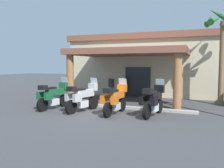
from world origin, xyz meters
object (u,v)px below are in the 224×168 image
object	(u,v)px
motorcycle_black	(153,100)
palm_tree_near_portico	(223,31)
pedestrian	(111,86)
motel_building	(146,64)
motorcycle_silver	(82,97)
motorcycle_green	(53,96)
motorcycle_orange	(115,99)

from	to	relation	value
motorcycle_black	palm_tree_near_portico	size ratio (longest dim) A/B	0.41
palm_tree_near_portico	pedestrian	bearing A→B (deg)	-175.54
pedestrian	palm_tree_near_portico	xyz separation A→B (m)	(6.48, 0.51, 3.18)
motel_building	motorcycle_black	size ratio (longest dim) A/B	5.23
motel_building	motorcycle_silver	distance (m)	8.80
motorcycle_green	motorcycle_orange	xyz separation A→B (m)	(3.41, 0.03, 0.00)
motorcycle_orange	palm_tree_near_portico	bearing A→B (deg)	-41.82
motorcycle_green	pedestrian	world-z (taller)	pedestrian
motorcycle_silver	palm_tree_near_portico	size ratio (longest dim) A/B	0.40
motorcycle_black	palm_tree_near_portico	xyz separation A→B (m)	(2.88, 4.25, 3.40)
motorcycle_orange	palm_tree_near_portico	distance (m)	7.31
motel_building	motorcycle_orange	size ratio (longest dim) A/B	5.21
motorcycle_silver	motorcycle_black	distance (m)	3.42
motorcycle_black	motorcycle_green	bearing A→B (deg)	101.40
motorcycle_orange	motel_building	bearing A→B (deg)	8.69
motel_building	motorcycle_green	distance (m)	9.12
pedestrian	motorcycle_orange	bearing A→B (deg)	49.68
motorcycle_orange	pedestrian	bearing A→B (deg)	28.49
motorcycle_green	motel_building	bearing A→B (deg)	-9.75
motel_building	palm_tree_near_portico	size ratio (longest dim) A/B	2.14
motorcycle_black	motorcycle_silver	bearing A→B (deg)	103.41
motorcycle_green	pedestrian	bearing A→B (deg)	-13.14
motorcycle_silver	pedestrian	distance (m)	4.10
motorcycle_black	pedestrian	distance (m)	5.20
motorcycle_green	motorcycle_orange	bearing A→B (deg)	-82.24
motorcycle_orange	motorcycle_black	bearing A→B (deg)	-76.45
motorcycle_black	pedestrian	world-z (taller)	pedestrian
motorcycle_black	pedestrian	size ratio (longest dim) A/B	1.37
motorcycle_green	palm_tree_near_portico	xyz separation A→B (m)	(7.99, 4.59, 3.40)
motorcycle_silver	motorcycle_orange	bearing A→B (deg)	-74.83
motel_building	palm_tree_near_portico	distance (m)	6.94
motel_building	motorcycle_orange	world-z (taller)	motel_building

